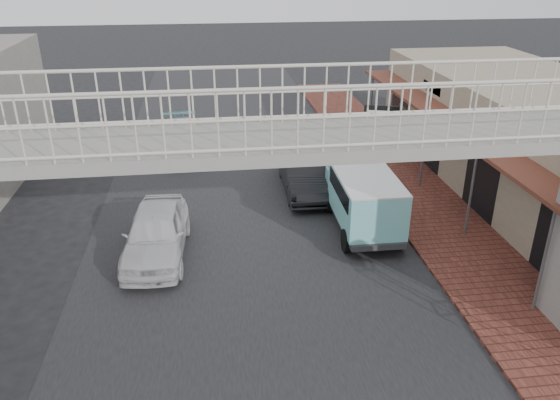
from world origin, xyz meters
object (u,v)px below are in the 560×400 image
object	(u,v)px
motorcycle_near	(356,148)
white_hatchback	(156,233)
angkot_van	(364,195)
motorcycle_far	(383,132)
arrow_sign	(404,121)
angkot_far	(182,138)
dark_sedan	(305,172)
angkot_curb	(309,141)

from	to	relation	value
motorcycle_near	white_hatchback	bearing A→B (deg)	133.14
angkot_van	motorcycle_far	bearing A→B (deg)	69.56
white_hatchback	arrow_sign	xyz separation A→B (m)	(8.74, 3.69, 2.03)
motorcycle_near	motorcycle_far	distance (m)	2.40
angkot_far	arrow_sign	xyz separation A→B (m)	(8.25, -5.63, 2.10)
dark_sedan	motorcycle_near	size ratio (longest dim) A/B	3.03
dark_sedan	angkot_far	size ratio (longest dim) A/B	0.99
dark_sedan	arrow_sign	distance (m)	4.10
angkot_curb	angkot_van	xyz separation A→B (m)	(0.42, -7.52, 0.62)
angkot_van	motorcycle_near	world-z (taller)	angkot_van
dark_sedan	motorcycle_far	distance (m)	6.71
angkot_curb	arrow_sign	bearing A→B (deg)	122.27
angkot_curb	angkot_van	distance (m)	7.56
dark_sedan	motorcycle_far	size ratio (longest dim) A/B	2.63
motorcycle_far	arrow_sign	bearing A→B (deg)	177.08
dark_sedan	arrow_sign	world-z (taller)	arrow_sign
motorcycle_near	arrow_sign	xyz separation A→B (m)	(0.66, -3.78, 2.27)
white_hatchback	motorcycle_far	world-z (taller)	white_hatchback
dark_sedan	angkot_van	distance (m)	3.75
white_hatchback	motorcycle_near	xyz separation A→B (m)	(8.07, 7.46, -0.24)
white_hatchback	angkot_far	world-z (taller)	white_hatchback
angkot_van	motorcycle_far	world-z (taller)	angkot_van
angkot_curb	angkot_far	world-z (taller)	angkot_far
motorcycle_far	angkot_van	bearing A→B (deg)	166.87
angkot_curb	motorcycle_far	size ratio (longest dim) A/B	2.64
angkot_van	angkot_curb	bearing A→B (deg)	94.25
white_hatchback	angkot_van	world-z (taller)	angkot_van
dark_sedan	angkot_far	bearing A→B (deg)	133.73
arrow_sign	angkot_far	bearing A→B (deg)	163.65
arrow_sign	motorcycle_far	bearing A→B (deg)	96.68
white_hatchback	arrow_sign	world-z (taller)	arrow_sign
arrow_sign	angkot_van	bearing A→B (deg)	-109.01
angkot_far	angkot_van	size ratio (longest dim) A/B	1.13
white_hatchback	motorcycle_far	bearing A→B (deg)	45.92
angkot_curb	motorcycle_near	xyz separation A→B (m)	(1.97, -0.81, -0.14)
angkot_van	dark_sedan	bearing A→B (deg)	111.83
dark_sedan	motorcycle_far	world-z (taller)	dark_sedan
dark_sedan	angkot_curb	world-z (taller)	dark_sedan
dark_sedan	angkot_van	bearing A→B (deg)	-68.37
white_hatchback	arrow_sign	bearing A→B (deg)	25.95
angkot_curb	white_hatchback	bearing A→B (deg)	56.03
motorcycle_far	arrow_sign	xyz separation A→B (m)	(-1.08, -5.42, 2.14)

